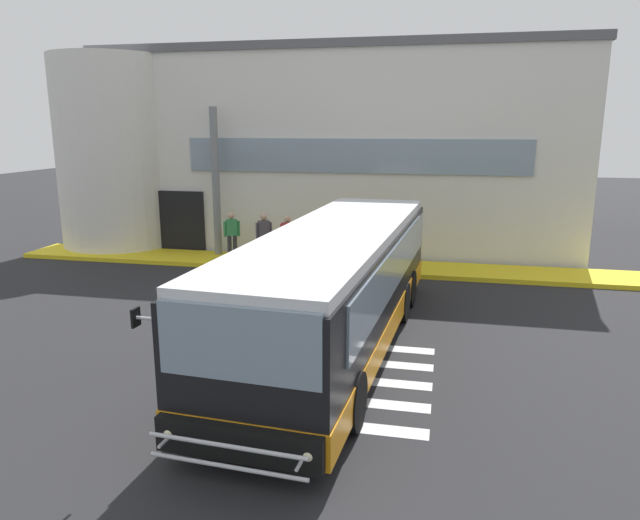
# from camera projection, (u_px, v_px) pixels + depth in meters

# --- Properties ---
(ground_plane) EXTENTS (80.00, 90.00, 0.02)m
(ground_plane) POSITION_uv_depth(u_px,v_px,m) (281.00, 307.00, 15.93)
(ground_plane) COLOR #232326
(ground_plane) RESTS_ON ground
(bay_paint_stripes) EXTENTS (4.40, 3.96, 0.01)m
(bay_paint_stripes) POSITION_uv_depth(u_px,v_px,m) (320.00, 377.00, 11.52)
(bay_paint_stripes) COLOR silver
(bay_paint_stripes) RESTS_ON ground
(terminal_building) EXTENTS (20.07, 13.80, 7.76)m
(terminal_building) POSITION_uv_depth(u_px,v_px,m) (335.00, 148.00, 26.20)
(terminal_building) COLOR silver
(terminal_building) RESTS_ON ground
(boarding_curb) EXTENTS (22.27, 2.00, 0.15)m
(boarding_curb) POSITION_uv_depth(u_px,v_px,m) (318.00, 264.00, 20.48)
(boarding_curb) COLOR yellow
(boarding_curb) RESTS_ON ground
(entry_support_column) EXTENTS (0.28, 0.28, 5.36)m
(entry_support_column) POSITION_uv_depth(u_px,v_px,m) (216.00, 182.00, 21.24)
(entry_support_column) COLOR slate
(entry_support_column) RESTS_ON boarding_curb
(bus_main_foreground) EXTENTS (3.71, 11.28, 2.70)m
(bus_main_foreground) POSITION_uv_depth(u_px,v_px,m) (336.00, 289.00, 12.82)
(bus_main_foreground) COLOR black
(bus_main_foreground) RESTS_ON ground
(passenger_near_column) EXTENTS (0.53, 0.37, 1.68)m
(passenger_near_column) POSITION_uv_depth(u_px,v_px,m) (232.00, 233.00, 20.86)
(passenger_near_column) COLOR #2D2D33
(passenger_near_column) RESTS_ON boarding_curb
(passenger_by_doorway) EXTENTS (0.52, 0.38, 1.68)m
(passenger_by_doorway) POSITION_uv_depth(u_px,v_px,m) (264.00, 235.00, 20.59)
(passenger_by_doorway) COLOR #1E2338
(passenger_by_doorway) RESTS_ON boarding_curb
(passenger_at_curb_edge) EXTENTS (0.57, 0.44, 1.68)m
(passenger_at_curb_edge) POSITION_uv_depth(u_px,v_px,m) (288.00, 236.00, 20.12)
(passenger_at_curb_edge) COLOR #1E2338
(passenger_at_curb_edge) RESTS_ON boarding_curb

